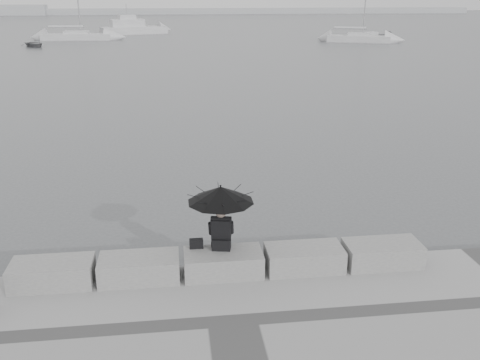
{
  "coord_description": "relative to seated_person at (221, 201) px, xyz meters",
  "views": [
    {
      "loc": [
        -0.88,
        -10.19,
        6.0
      ],
      "look_at": [
        0.78,
        3.0,
        1.33
      ],
      "focal_mm": 40.0,
      "sensor_mm": 36.0,
      "label": 1
    }
  ],
  "objects": [
    {
      "name": "stone_block_left",
      "position": [
        -1.68,
        -0.21,
        -1.29
      ],
      "size": [
        1.6,
        0.8,
        0.5
      ],
      "primitive_type": "cube",
      "color": "slate",
      "rests_on": "promenade"
    },
    {
      "name": "stone_block_centre",
      "position": [
        0.02,
        -0.21,
        -1.29
      ],
      "size": [
        1.6,
        0.8,
        0.5
      ],
      "primitive_type": "cube",
      "color": "slate",
      "rests_on": "promenade"
    },
    {
      "name": "stone_block_far_right",
      "position": [
        3.42,
        -0.21,
        -1.29
      ],
      "size": [
        1.6,
        0.8,
        0.5
      ],
      "primitive_type": "cube",
      "color": "slate",
      "rests_on": "promenade"
    },
    {
      "name": "sailboat_right",
      "position": [
        23.07,
        58.06,
        -1.52
      ],
      "size": [
        8.22,
        5.26,
        12.9
      ],
      "rotation": [
        0.0,
        0.0,
        -0.4
      ],
      "color": "silver",
      "rests_on": "ground"
    },
    {
      "name": "small_motorboat",
      "position": [
        26.69,
        61.67,
        -1.72
      ],
      "size": [
        5.45,
        2.71,
        1.1
      ],
      "rotation": [
        0.0,
        0.0,
        0.22
      ],
      "color": "black",
      "rests_on": "ground"
    },
    {
      "name": "stone_block_far_left",
      "position": [
        -3.38,
        -0.21,
        -1.29
      ],
      "size": [
        1.6,
        0.8,
        0.5
      ],
      "primitive_type": "cube",
      "color": "slate",
      "rests_on": "promenade"
    },
    {
      "name": "bag",
      "position": [
        -0.51,
        0.08,
        -0.95
      ],
      "size": [
        0.28,
        0.16,
        0.18
      ],
      "primitive_type": "cube",
      "color": "black",
      "rests_on": "stone_block_centre"
    },
    {
      "name": "seated_person",
      "position": [
        0.0,
        0.0,
        0.0
      ],
      "size": [
        1.36,
        1.36,
        1.39
      ],
      "rotation": [
        0.0,
        0.0,
        -0.19
      ],
      "color": "black",
      "rests_on": "stone_block_centre"
    },
    {
      "name": "dinghy",
      "position": [
        -16.71,
        56.75,
        -1.75
      ],
      "size": [
        3.66,
        3.33,
        0.59
      ],
      "primitive_type": "imported",
      "rotation": [
        0.0,
        0.0,
        0.67
      ],
      "color": "gray",
      "rests_on": "ground"
    },
    {
      "name": "sailboat_left",
      "position": [
        -13.26,
        65.8,
        -1.54
      ],
      "size": [
        9.23,
        2.99,
        12.9
      ],
      "rotation": [
        0.0,
        0.0,
        -0.07
      ],
      "color": "silver",
      "rests_on": "ground"
    },
    {
      "name": "motor_cruiser",
      "position": [
        -6.33,
        75.79,
        -1.15
      ],
      "size": [
        10.25,
        5.95,
        4.5
      ],
      "rotation": [
        0.0,
        0.0,
        0.34
      ],
      "color": "silver",
      "rests_on": "ground"
    },
    {
      "name": "stone_block_right",
      "position": [
        1.72,
        -0.21,
        -1.29
      ],
      "size": [
        1.6,
        0.8,
        0.5
      ],
      "primitive_type": "cube",
      "color": "slate",
      "rests_on": "promenade"
    },
    {
      "name": "distant_landmass",
      "position": [
        -8.12,
        154.76,
        -1.15
      ],
      "size": [
        180.0,
        8.0,
        2.8
      ],
      "color": "#A7AAAD",
      "rests_on": "ground"
    },
    {
      "name": "ground",
      "position": [
        0.02,
        0.24,
        -2.04
      ],
      "size": [
        360.0,
        360.0,
        0.0
      ],
      "primitive_type": "plane",
      "color": "#4A4D4F",
      "rests_on": "ground"
    }
  ]
}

